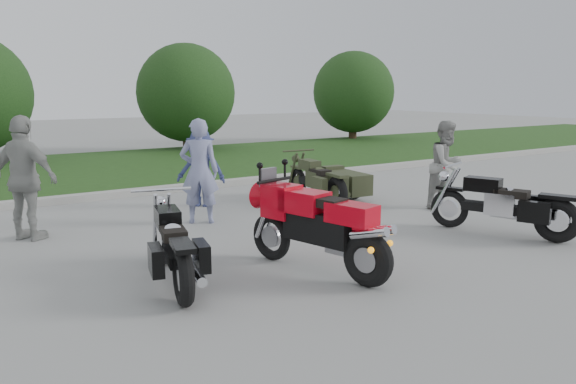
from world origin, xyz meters
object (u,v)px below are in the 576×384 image
sportbike_red (319,225)px  cruiser_left (174,250)px  cruiser_right (507,207)px  person_back (25,178)px  person_grey (447,165)px  person_denim (201,168)px  person_stripe (199,171)px  cruiser_sidecar (335,182)px

sportbike_red → cruiser_left: sportbike_red is taller
sportbike_red → cruiser_right: bearing=-16.5°
person_back → person_grey: bearing=-143.5°
person_back → sportbike_red: bearing=178.0°
person_denim → person_back: person_back is taller
person_stripe → cruiser_sidecar: bearing=-145.9°
cruiser_right → person_denim: (-3.15, 4.83, 0.31)m
cruiser_left → cruiser_sidecar: cruiser_left is taller
cruiser_sidecar → person_denim: bearing=163.2°
cruiser_sidecar → person_grey: bearing=-46.2°
sportbike_red → person_back: bearing=112.4°
sportbike_red → cruiser_left: bearing=146.6°
person_grey → person_stripe: bearing=156.1°
cruiser_left → person_denim: 4.68m
person_grey → cruiser_left: bearing=-174.0°
cruiser_sidecar → cruiser_left: bearing=-142.4°
cruiser_sidecar → person_denim: person_denim is taller
cruiser_right → person_back: 7.63m
cruiser_right → cruiser_sidecar: 3.83m
sportbike_red → cruiser_right: sportbike_red is taller
cruiser_sidecar → person_stripe: size_ratio=1.20×
cruiser_left → person_back: person_back is taller
cruiser_left → person_stripe: person_stripe is taller
cruiser_right → person_grey: bearing=46.3°
person_back → person_denim: bearing=-114.0°
sportbike_red → person_back: (-2.84, 3.81, 0.34)m
cruiser_left → cruiser_right: 5.44m
sportbike_red → person_stripe: 3.41m
person_grey → cruiser_sidecar: bearing=122.9°
sportbike_red → person_grey: 4.88m
cruiser_sidecar → person_back: size_ratio=1.14×
sportbike_red → person_back: person_back is taller
cruiser_right → person_back: size_ratio=1.16×
person_stripe → person_grey: size_ratio=1.07×
cruiser_right → person_stripe: person_stripe is taller
cruiser_right → sportbike_red: bearing=156.8°
cruiser_left → person_grey: size_ratio=1.29×
sportbike_red → cruiser_left: (-1.73, 0.60, -0.19)m
cruiser_left → person_back: (-1.12, 3.21, 0.53)m
cruiser_left → person_grey: bearing=24.8°
person_stripe → cruiser_left: bearing=89.6°
person_stripe → person_grey: bearing=-168.6°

